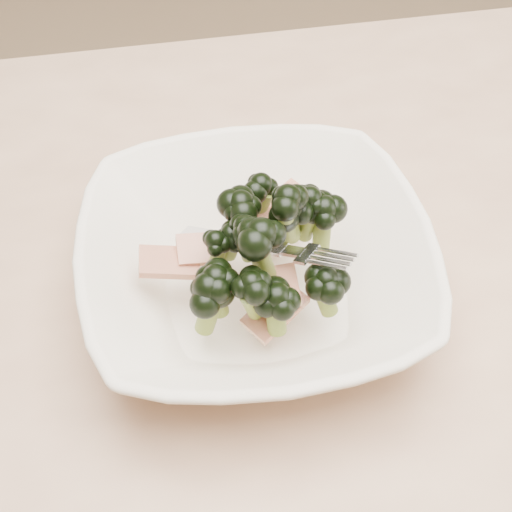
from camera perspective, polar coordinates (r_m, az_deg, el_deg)
name	(u,v)px	position (r m, az deg, el deg)	size (l,w,h in m)	color
dining_table	(336,325)	(0.74, 6.43, -5.50)	(1.20, 0.80, 0.75)	tan
broccoli_dish	(257,264)	(0.61, 0.08, -0.62)	(0.31, 0.31, 0.13)	#F0E2CB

